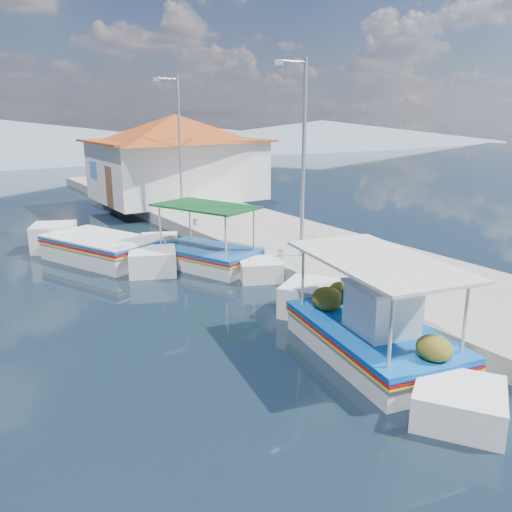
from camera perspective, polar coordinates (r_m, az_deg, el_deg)
ground at (r=13.03m, az=-5.96°, el=-6.91°), size 160.00×160.00×0.00m
quay at (r=20.76m, az=1.08°, el=2.32°), size 5.00×44.00×0.50m
bollards at (r=18.98m, az=-2.95°, el=2.30°), size 0.20×17.20×0.30m
main_caique at (r=11.23m, az=12.27°, el=-8.44°), size 2.96×7.02×2.35m
caique_green_canopy at (r=17.32m, az=-5.39°, el=-0.06°), size 3.25×5.72×2.30m
caique_blue_hull at (r=18.79m, az=-16.57°, el=0.58°), size 3.87×6.59×1.27m
harbor_building at (r=28.37m, az=-8.70°, el=10.80°), size 10.49×10.49×4.40m
lamp_post_near at (r=16.21m, az=4.96°, el=11.50°), size 1.21×0.14×6.00m
lamp_post_far at (r=23.97m, az=-8.55°, el=12.59°), size 1.21×0.14×6.00m
mountain_ridge at (r=67.94m, az=-23.03°, el=11.68°), size 171.40×96.00×5.50m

